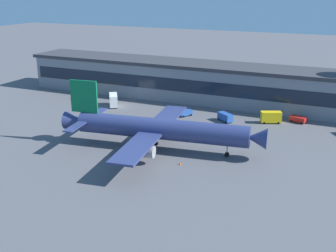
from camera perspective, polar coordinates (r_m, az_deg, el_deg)
ground_plane at (r=102.82m, az=-3.56°, el=-3.74°), size 600.00×600.00×0.00m
terminal_building at (r=148.60m, az=6.19°, el=5.91°), size 145.70×17.52×13.36m
airliner at (r=103.35m, az=-1.39°, el=-0.38°), size 52.33×44.80×16.46m
stair_truck at (r=128.21m, az=13.88°, el=1.24°), size 6.46×4.60×3.55m
catering_truck at (r=143.59m, az=-7.49°, el=3.60°), size 6.09×7.46×4.15m
crew_van at (r=127.46m, az=7.83°, el=1.27°), size 5.49×4.86×2.55m
pushback_tractor at (r=131.56m, az=17.47°, el=0.93°), size 5.37×3.96×1.75m
belt_loader at (r=152.52m, az=-11.61°, el=3.82°), size 6.61×4.69×1.95m
follow_me_car at (r=131.72m, az=2.43°, el=1.83°), size 3.92×4.74×1.85m
traffic_cone_0 at (r=96.14m, az=1.67°, el=-5.13°), size 0.52×0.52×0.65m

